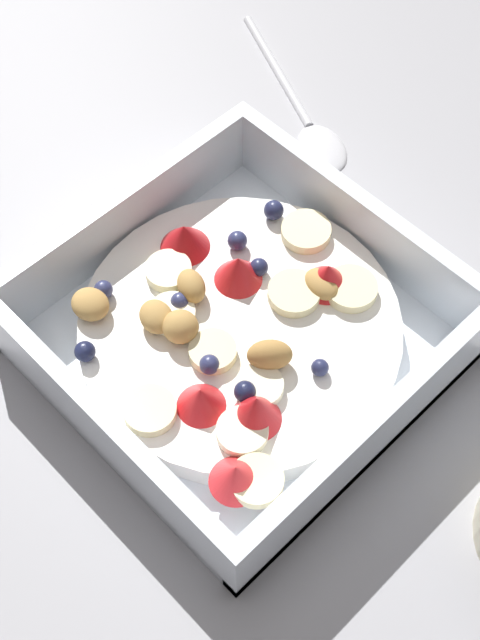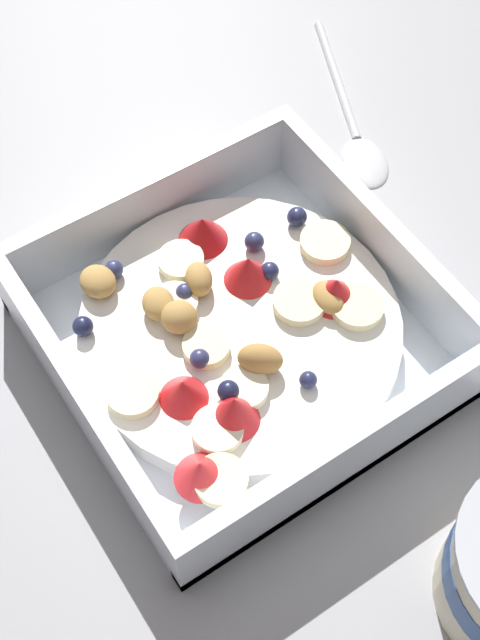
# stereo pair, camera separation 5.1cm
# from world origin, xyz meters

# --- Properties ---
(ground_plane) EXTENTS (2.40, 2.40, 0.00)m
(ground_plane) POSITION_xyz_m (0.00, 0.00, 0.00)
(ground_plane) COLOR #9E9EA3
(fruit_bowl) EXTENTS (0.22, 0.22, 0.06)m
(fruit_bowl) POSITION_xyz_m (0.01, 0.02, 0.02)
(fruit_bowl) COLOR white
(fruit_bowl) RESTS_ON ground
(spoon) EXTENTS (0.09, 0.17, 0.01)m
(spoon) POSITION_xyz_m (-0.16, -0.08, 0.00)
(spoon) COLOR silver
(spoon) RESTS_ON ground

